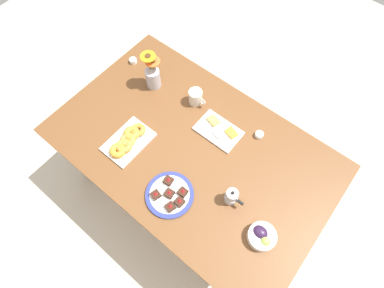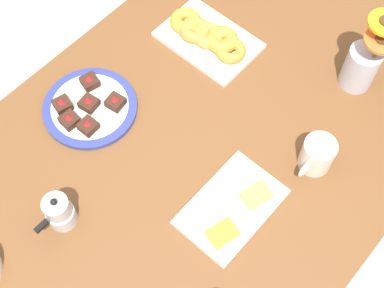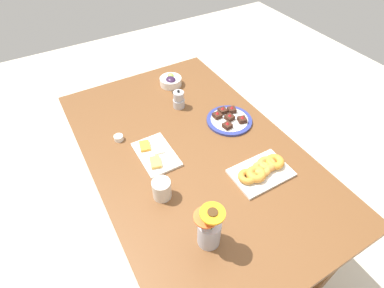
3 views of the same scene
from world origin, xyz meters
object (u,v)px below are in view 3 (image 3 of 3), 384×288
at_px(croissant_platter, 262,170).
at_px(grape_bowl, 171,81).
at_px(jam_cup_berry, 119,138).
at_px(moka_pot, 179,100).
at_px(dining_table, 192,160).
at_px(dessert_plate, 229,120).
at_px(coffee_mug, 162,189).
at_px(flower_vase, 209,230).
at_px(cheese_platter, 155,154).

bearing_deg(croissant_platter, grape_bowl, 2.23).
relative_size(jam_cup_berry, moka_pot, 0.40).
relative_size(dining_table, dessert_plate, 6.23).
xyz_separation_m(coffee_mug, flower_vase, (-0.29, -0.06, 0.03)).
relative_size(grape_bowl, dessert_plate, 0.54).
relative_size(croissant_platter, moka_pot, 2.42).
height_order(jam_cup_berry, moka_pot, moka_pot).
height_order(croissant_platter, flower_vase, flower_vase).
height_order(coffee_mug, moka_pot, moka_pot).
bearing_deg(dessert_plate, coffee_mug, 116.05).
distance_m(jam_cup_berry, moka_pot, 0.42).
bearing_deg(dessert_plate, cheese_platter, 93.95).
relative_size(grape_bowl, croissant_platter, 0.49).
distance_m(coffee_mug, grape_bowl, 0.87).
distance_m(dining_table, moka_pot, 0.39).
xyz_separation_m(cheese_platter, moka_pot, (0.29, -0.29, 0.04)).
distance_m(jam_cup_berry, flower_vase, 0.74).
bearing_deg(jam_cup_berry, grape_bowl, -55.93).
distance_m(coffee_mug, dessert_plate, 0.61).
bearing_deg(flower_vase, dining_table, -22.59).
relative_size(cheese_platter, moka_pot, 2.18).
distance_m(jam_cup_berry, dessert_plate, 0.62).
bearing_deg(flower_vase, grape_bowl, -19.38).
distance_m(cheese_platter, dessert_plate, 0.48).
xyz_separation_m(croissant_platter, flower_vase, (-0.17, 0.40, 0.06)).
height_order(dining_table, cheese_platter, cheese_platter).
xyz_separation_m(grape_bowl, cheese_platter, (-0.52, 0.35, -0.02)).
height_order(grape_bowl, flower_vase, flower_vase).
relative_size(grape_bowl, flower_vase, 0.58).
bearing_deg(croissant_platter, moka_pot, 8.42).
distance_m(grape_bowl, jam_cup_berry, 0.57).
relative_size(dining_table, moka_pot, 13.45).
distance_m(cheese_platter, croissant_platter, 0.53).
distance_m(dining_table, cheese_platter, 0.21).
height_order(cheese_platter, dessert_plate, dessert_plate).
height_order(grape_bowl, croissant_platter, grape_bowl).
bearing_deg(cheese_platter, moka_pot, -44.80).
bearing_deg(coffee_mug, grape_bowl, -29.60).
bearing_deg(coffee_mug, dining_table, -54.93).
relative_size(grape_bowl, cheese_platter, 0.54).
bearing_deg(dining_table, jam_cup_berry, 49.68).
bearing_deg(croissant_platter, flower_vase, 112.61).
bearing_deg(coffee_mug, moka_pot, -34.78).
bearing_deg(grape_bowl, flower_vase, 160.62).
relative_size(dessert_plate, moka_pot, 2.16).
xyz_separation_m(grape_bowl, dessert_plate, (-0.49, -0.12, -0.02)).
bearing_deg(croissant_platter, dining_table, 34.43).
xyz_separation_m(croissant_platter, jam_cup_berry, (0.56, 0.51, -0.01)).
bearing_deg(dining_table, coffee_mug, 125.07).
bearing_deg(jam_cup_berry, flower_vase, -171.65).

